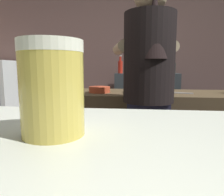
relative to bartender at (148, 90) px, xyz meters
name	(u,v)px	position (x,y,z in m)	size (l,w,h in m)	color
wall_back	(132,55)	(-0.15, 2.01, 0.36)	(5.20, 0.10, 2.70)	brown
prep_counter	(166,142)	(0.20, 0.45, -0.53)	(2.10, 0.60, 0.92)	brown
back_shelf	(146,108)	(0.07, 1.73, -0.46)	(0.93, 0.36, 1.06)	#333A3E
bartender	(148,90)	(0.00, 0.00, 0.00)	(0.48, 0.54, 1.71)	#24233C
mixing_bowl	(99,90)	(-0.41, 0.39, -0.04)	(0.19, 0.19, 0.05)	#C64A2C
chefs_knife	(178,93)	(0.28, 0.40, -0.06)	(0.24, 0.03, 0.01)	silver
pint_glass_near	(52,89)	(-0.20, -1.17, 0.12)	(0.08, 0.08, 0.13)	#D3BC51
bottle_vinegar	(174,67)	(0.45, 1.71, 0.16)	(0.06, 0.06, 0.22)	black
bottle_olive_oil	(150,68)	(0.12, 1.72, 0.16)	(0.06, 0.06, 0.21)	#447D33
bottle_hot_sauce	(120,66)	(-0.31, 1.64, 0.17)	(0.07, 0.07, 0.26)	red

